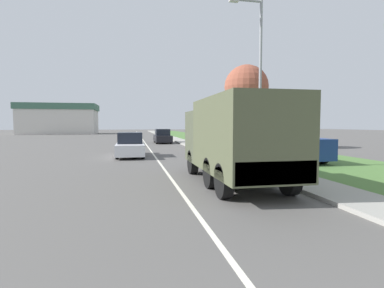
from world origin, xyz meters
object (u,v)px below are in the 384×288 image
at_px(car_nearest_ahead, 130,146).
at_px(lamp_post, 257,68).
at_px(military_truck, 235,137).
at_px(pickup_truck, 289,145).
at_px(car_second_ahead, 163,137).

distance_m(car_nearest_ahead, lamp_post, 9.67).
relative_size(military_truck, pickup_truck, 1.16).
height_order(car_second_ahead, pickup_truck, pickup_truck).
bearing_deg(lamp_post, military_truck, -122.70).
relative_size(military_truck, lamp_post, 0.82).
bearing_deg(car_second_ahead, car_nearest_ahead, -104.43).
height_order(military_truck, lamp_post, lamp_post).
bearing_deg(car_nearest_ahead, car_second_ahead, 75.57).
distance_m(car_nearest_ahead, car_second_ahead, 14.20).
distance_m(car_second_ahead, pickup_truck, 18.49).
xyz_separation_m(car_second_ahead, pickup_truck, (5.75, -17.58, 0.18)).
distance_m(military_truck, pickup_truck, 8.44).
xyz_separation_m(car_nearest_ahead, pickup_truck, (9.28, -3.82, 0.18)).
bearing_deg(lamp_post, car_second_ahead, 97.48).
height_order(military_truck, car_second_ahead, military_truck).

